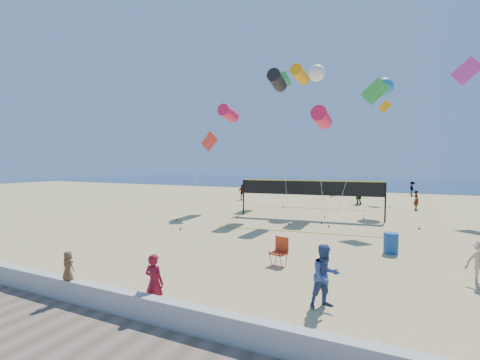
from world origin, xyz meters
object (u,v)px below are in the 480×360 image
at_px(woman, 154,283).
at_px(trash_barrel, 391,243).
at_px(volleyball_net, 310,192).
at_px(camp_chair, 280,249).

xyz_separation_m(woman, trash_barrel, (5.61, 8.52, -0.32)).
bearing_deg(woman, trash_barrel, -124.67).
bearing_deg(trash_barrel, volleyball_net, 124.90).
relative_size(camp_chair, trash_barrel, 1.32).
distance_m(woman, trash_barrel, 10.21).
height_order(camp_chair, volleyball_net, volleyball_net).
bearing_deg(volleyball_net, woman, -98.14).
xyz_separation_m(woman, camp_chair, (1.79, 5.05, -0.17)).
distance_m(trash_barrel, volleyball_net, 9.05).
xyz_separation_m(camp_chair, volleyball_net, (-1.29, 10.81, 1.25)).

